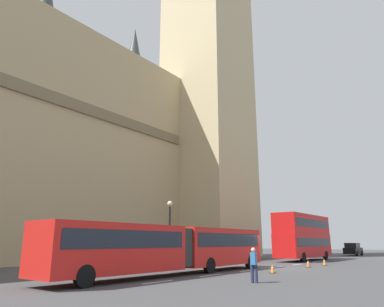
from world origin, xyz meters
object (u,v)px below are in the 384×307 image
(traffic_cone_west, at_px, (273,269))
(street_lamp, at_px, (170,228))
(traffic_cone_east, at_px, (324,262))
(articulated_bus, at_px, (175,246))
(traffic_cone_middle, at_px, (308,264))
(pedestrian_near_cones, at_px, (254,264))
(sedan_lead, at_px, (353,249))
(double_decker_bus, at_px, (303,235))

(traffic_cone_west, xyz_separation_m, street_lamp, (-0.36, 8.71, 2.77))
(traffic_cone_west, distance_m, street_lamp, 9.15)
(traffic_cone_east, bearing_deg, articulated_bus, 163.88)
(traffic_cone_west, bearing_deg, traffic_cone_east, -0.73)
(street_lamp, bearing_deg, traffic_cone_middle, -50.10)
(street_lamp, bearing_deg, pedestrian_near_cones, -117.71)
(traffic_cone_east, relative_size, pedestrian_near_cones, 0.34)
(traffic_cone_middle, height_order, street_lamp, street_lamp)
(street_lamp, distance_m, pedestrian_near_cones, 12.08)
(traffic_cone_east, bearing_deg, sedan_lead, 8.81)
(articulated_bus, relative_size, pedestrian_near_cones, 10.76)
(street_lamp, xyz_separation_m, pedestrian_near_cones, (-5.53, -10.52, -2.14))
(traffic_cone_middle, distance_m, traffic_cone_east, 3.22)
(street_lamp, bearing_deg, articulated_bus, -135.61)
(articulated_bus, bearing_deg, street_lamp, 44.39)
(articulated_bus, bearing_deg, pedestrian_near_cones, -98.71)
(sedan_lead, distance_m, traffic_cone_west, 36.24)
(traffic_cone_west, height_order, street_lamp, street_lamp)
(traffic_cone_middle, distance_m, pedestrian_near_cones, 12.86)
(traffic_cone_middle, xyz_separation_m, street_lamp, (-7.17, 8.58, 2.77))
(traffic_cone_east, height_order, street_lamp, street_lamp)
(double_decker_bus, height_order, traffic_cone_west, double_decker_bus)
(traffic_cone_west, relative_size, pedestrian_near_cones, 0.34)
(articulated_bus, xyz_separation_m, sedan_lead, (40.99, -0.30, -0.83))
(articulated_bus, xyz_separation_m, traffic_cone_west, (4.96, -4.20, -1.46))
(traffic_cone_west, relative_size, street_lamp, 0.11)
(traffic_cone_middle, distance_m, street_lamp, 11.52)
(double_decker_bus, bearing_deg, articulated_bus, -179.99)
(articulated_bus, bearing_deg, double_decker_bus, 0.01)
(pedestrian_near_cones, bearing_deg, articulated_bus, 81.29)
(sedan_lead, bearing_deg, street_lamp, 172.47)
(traffic_cone_west, height_order, traffic_cone_middle, same)
(traffic_cone_east, xyz_separation_m, street_lamp, (-10.38, 8.84, 2.77))
(sedan_lead, bearing_deg, pedestrian_near_cones, -172.24)
(street_lamp, relative_size, pedestrian_near_cones, 3.12)
(traffic_cone_west, distance_m, traffic_cone_east, 10.03)
(double_decker_bus, distance_m, traffic_cone_middle, 11.20)
(double_decker_bus, distance_m, traffic_cone_west, 17.65)
(articulated_bus, distance_m, traffic_cone_west, 6.67)
(traffic_cone_middle, xyz_separation_m, traffic_cone_east, (3.21, -0.26, 0.00))
(articulated_bus, height_order, sedan_lead, articulated_bus)
(articulated_bus, xyz_separation_m, street_lamp, (4.60, 4.51, 1.31))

